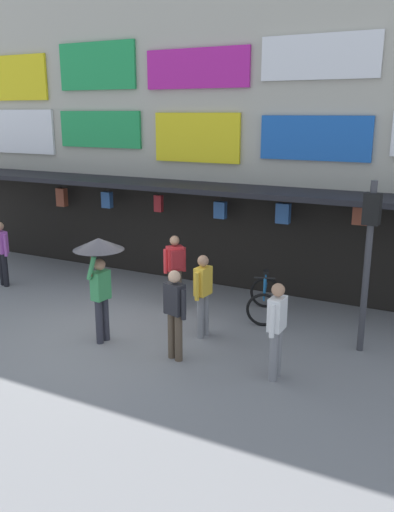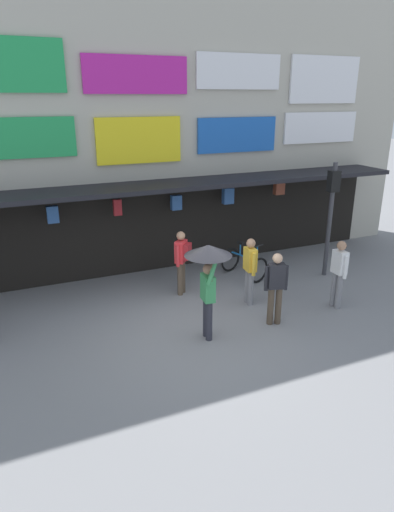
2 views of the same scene
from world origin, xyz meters
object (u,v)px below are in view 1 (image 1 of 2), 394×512
object	(u,v)px
traffic_light_far	(369,240)
pedestrian_in_purple	(203,291)
bicycle_parked	(265,299)
pedestrian_with_umbrella	(99,261)
pedestrian_in_blue	(277,326)
pedestrian_in_green	(175,310)
pedestrian_in_yellow	(2,250)
pedestrian_in_white	(175,266)

from	to	relation	value
traffic_light_far	pedestrian_in_purple	size ratio (longest dim) A/B	1.90
bicycle_parked	pedestrian_with_umbrella	xyz separation A→B (m)	(-2.36, -2.67, 1.25)
pedestrian_in_blue	pedestrian_in_green	world-z (taller)	same
pedestrian_in_blue	pedestrian_in_green	size ratio (longest dim) A/B	1.00
pedestrian_in_yellow	pedestrian_in_green	world-z (taller)	same
pedestrian_in_purple	bicycle_parked	bearing A→B (deg)	64.77
pedestrian_with_umbrella	pedestrian_in_blue	bearing A→B (deg)	1.84
pedestrian_in_white	pedestrian_with_umbrella	distance (m)	2.42
traffic_light_far	bicycle_parked	world-z (taller)	traffic_light_far
pedestrian_in_yellow	pedestrian_with_umbrella	distance (m)	4.72
traffic_light_far	pedestrian_in_yellow	size ratio (longest dim) A/B	1.90
pedestrian_in_white	pedestrian_in_yellow	world-z (taller)	same
traffic_light_far	pedestrian_in_yellow	bearing A→B (deg)	-178.48
pedestrian_in_blue	pedestrian_with_umbrella	world-z (taller)	pedestrian_with_umbrella
pedestrian_in_blue	pedestrian_in_purple	xyz separation A→B (m)	(-1.85, 1.00, 0.00)
traffic_light_far	pedestrian_in_purple	bearing A→B (deg)	-165.13
pedestrian_in_white	pedestrian_in_green	distance (m)	2.66
bicycle_parked	pedestrian_in_green	distance (m)	2.85
pedestrian_in_white	pedestrian_in_yellow	distance (m)	4.75
traffic_light_far	pedestrian_in_green	distance (m)	3.69
pedestrian_in_yellow	pedestrian_in_blue	bearing A→B (deg)	-11.11
pedestrian_in_white	bicycle_parked	bearing A→B (deg)	10.32
pedestrian_in_purple	pedestrian_with_umbrella	size ratio (longest dim) A/B	0.81
pedestrian_in_white	pedestrian_in_green	bearing A→B (deg)	-60.90
pedestrian_in_white	pedestrian_in_blue	distance (m)	3.83
pedestrian_in_blue	bicycle_parked	bearing A→B (deg)	113.49
pedestrian_in_white	pedestrian_in_yellow	xyz separation A→B (m)	(-4.71, -0.65, -0.04)
pedestrian_with_umbrella	pedestrian_in_purple	bearing A→B (deg)	34.31
traffic_light_far	pedestrian_in_blue	bearing A→B (deg)	-121.36
pedestrian_in_purple	pedestrian_in_blue	bearing A→B (deg)	-28.42
bicycle_parked	pedestrian_in_blue	distance (m)	2.84
pedestrian_in_white	pedestrian_in_blue	xyz separation A→B (m)	(3.14, -2.19, -0.04)
traffic_light_far	bicycle_parked	bearing A→B (deg)	160.41
pedestrian_in_blue	pedestrian_with_umbrella	xyz separation A→B (m)	(-3.47, -0.11, 0.69)
pedestrian_in_yellow	pedestrian_in_green	bearing A→B (deg)	-15.59
pedestrian_in_purple	pedestrian_with_umbrella	bearing A→B (deg)	-145.69
traffic_light_far	bicycle_parked	size ratio (longest dim) A/B	2.42
pedestrian_in_yellow	pedestrian_in_purple	xyz separation A→B (m)	(6.00, -0.54, 0.00)
pedestrian_in_white	pedestrian_in_purple	size ratio (longest dim) A/B	1.00
pedestrian_in_blue	pedestrian_in_yellow	size ratio (longest dim) A/B	1.00
pedestrian_in_purple	pedestrian_with_umbrella	world-z (taller)	pedestrian_with_umbrella
bicycle_parked	pedestrian_in_blue	size ratio (longest dim) A/B	0.79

